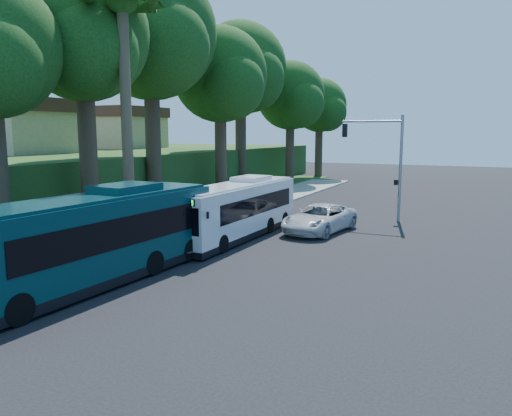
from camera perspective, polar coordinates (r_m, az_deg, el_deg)
The scene contains 18 objects.
ground at distance 26.42m, azimuth 2.03°, elevation -4.22°, with size 140.00×140.00×0.00m, color black.
sidewalk at distance 29.95m, azimuth -10.95°, elevation -2.72°, with size 4.50×70.00×0.12m, color gray.
red_curb at distance 25.47m, azimuth -12.03°, elevation -4.75°, with size 0.25×30.00×0.13m, color maroon.
grass_verge at distance 37.28m, azimuth -13.56°, elevation -0.61°, with size 8.00×70.00×0.06m, color #234719.
bus_shelter at distance 27.40m, azimuth -14.48°, elevation -0.18°, with size 3.20×1.51×2.55m.
stop_sign_pole at distance 24.56m, azimuth -14.32°, elevation -0.53°, with size 0.35×0.06×3.17m.
traffic_signal_pole at distance 34.33m, azimuth 14.56°, elevation 5.95°, with size 4.10×0.30×7.00m.
palm_tree at distance 29.46m, azimuth -15.04°, elevation 21.11°, with size 4.20×4.20×14.40m.
hillside_backdrop at distance 53.27m, azimuth -18.13°, elevation 4.54°, with size 24.00×60.00×8.80m.
tree_0 at distance 33.06m, azimuth -19.09°, elevation 17.46°, with size 8.40×8.00×15.70m.
tree_1 at distance 39.99m, azimuth -11.89°, elevation 18.34°, with size 10.50×10.00×18.26m.
tree_2 at distance 45.58m, azimuth -4.02°, elevation 14.43°, with size 8.82×8.40×15.12m.
tree_3 at distance 53.70m, azimuth -1.68°, elevation 15.19°, with size 10.08×9.60×17.28m.
tree_4 at distance 59.80m, azimuth 4.03°, elevation 12.34°, with size 8.40×8.00×14.14m.
tree_5 at distance 66.97m, azimuth 7.33°, elevation 11.25°, with size 7.35×7.00×12.86m.
white_bus at distance 28.02m, azimuth -2.11°, elevation -0.10°, with size 2.59×11.19×3.32m.
teal_bus at distance 20.29m, azimuth -18.32°, elevation -3.32°, with size 3.53×12.77×3.76m.
pickup at distance 29.87m, azimuth 7.26°, elevation -1.19°, with size 2.70×5.85×1.63m, color silver.
Camera 1 is at (10.02, -23.72, 5.90)m, focal length 35.00 mm.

